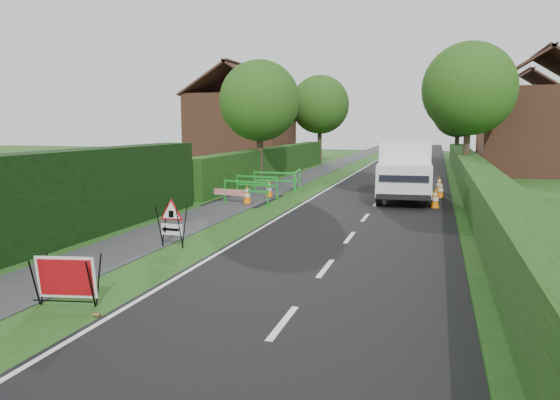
# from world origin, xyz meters

# --- Properties ---
(ground) EXTENTS (120.00, 120.00, 0.00)m
(ground) POSITION_xyz_m (0.00, 0.00, 0.00)
(ground) COLOR #224A15
(ground) RESTS_ON ground
(road_surface) EXTENTS (6.00, 90.00, 0.02)m
(road_surface) POSITION_xyz_m (2.50, 35.00, 0.00)
(road_surface) COLOR black
(road_surface) RESTS_ON ground
(footpath) EXTENTS (2.00, 90.00, 0.02)m
(footpath) POSITION_xyz_m (-3.00, 35.00, 0.01)
(footpath) COLOR #2D2D30
(footpath) RESTS_ON ground
(hedge_west_near) EXTENTS (1.10, 18.00, 2.50)m
(hedge_west_near) POSITION_xyz_m (-5.00, 0.00, 0.00)
(hedge_west_near) COLOR black
(hedge_west_near) RESTS_ON ground
(hedge_west_far) EXTENTS (1.00, 24.00, 1.80)m
(hedge_west_far) POSITION_xyz_m (-5.00, 22.00, 0.00)
(hedge_west_far) COLOR #14380F
(hedge_west_far) RESTS_ON ground
(hedge_east) EXTENTS (1.20, 50.00, 1.50)m
(hedge_east) POSITION_xyz_m (6.50, 16.00, 0.00)
(hedge_east) COLOR #14380F
(hedge_east) RESTS_ON ground
(house_west) EXTENTS (7.50, 7.40, 7.88)m
(house_west) POSITION_xyz_m (-10.00, 30.00, 2.90)
(house_west) COLOR brown
(house_west) RESTS_ON ground
(house_east_a) EXTENTS (7.50, 7.40, 7.88)m
(house_east_a) POSITION_xyz_m (11.00, 28.00, 2.90)
(house_east_a) COLOR brown
(house_east_a) RESTS_ON ground
(house_east_b) EXTENTS (7.50, 7.40, 7.88)m
(house_east_b) POSITION_xyz_m (12.00, 42.00, 2.90)
(house_east_b) COLOR brown
(house_east_b) RESTS_ON ground
(tree_nw) EXTENTS (4.40, 4.40, 6.70)m
(tree_nw) POSITION_xyz_m (-4.60, 18.00, 4.48)
(tree_nw) COLOR #2D2116
(tree_nw) RESTS_ON ground
(tree_ne) EXTENTS (5.20, 5.20, 7.79)m
(tree_ne) POSITION_xyz_m (6.40, 22.00, 5.17)
(tree_ne) COLOR #2D2116
(tree_ne) RESTS_ON ground
(tree_fw) EXTENTS (4.80, 4.80, 7.24)m
(tree_fw) POSITION_xyz_m (-4.60, 34.00, 4.83)
(tree_fw) COLOR #2D2116
(tree_fw) RESTS_ON ground
(tree_fe) EXTENTS (4.20, 4.20, 6.33)m
(tree_fe) POSITION_xyz_m (6.40, 38.00, 4.22)
(tree_fe) COLOR #2D2116
(tree_fe) RESTS_ON ground
(red_rect_sign) EXTENTS (1.15, 0.82, 0.90)m
(red_rect_sign) POSITION_xyz_m (-1.40, -2.74, 0.52)
(red_rect_sign) COLOR black
(red_rect_sign) RESTS_ON ground
(triangle_sign) EXTENTS (0.78, 0.78, 1.09)m
(triangle_sign) POSITION_xyz_m (-1.82, 2.00, 0.76)
(triangle_sign) COLOR black
(triangle_sign) RESTS_ON ground
(works_van) EXTENTS (2.36, 5.47, 2.45)m
(works_van) POSITION_xyz_m (3.51, 12.99, 1.30)
(works_van) COLOR silver
(works_van) RESTS_ON ground
(traffic_cone_0) EXTENTS (0.38, 0.38, 0.79)m
(traffic_cone_0) POSITION_xyz_m (4.80, 10.86, 0.39)
(traffic_cone_0) COLOR black
(traffic_cone_0) RESTS_ON ground
(traffic_cone_1) EXTENTS (0.38, 0.38, 0.79)m
(traffic_cone_1) POSITION_xyz_m (5.01, 14.00, 0.39)
(traffic_cone_1) COLOR black
(traffic_cone_1) RESTS_ON ground
(traffic_cone_2) EXTENTS (0.38, 0.38, 0.79)m
(traffic_cone_2) POSITION_xyz_m (4.96, 16.07, 0.39)
(traffic_cone_2) COLOR black
(traffic_cone_2) RESTS_ON ground
(traffic_cone_3) EXTENTS (0.38, 0.38, 0.79)m
(traffic_cone_3) POSITION_xyz_m (-2.52, 10.00, 0.39)
(traffic_cone_3) COLOR black
(traffic_cone_3) RESTS_ON ground
(traffic_cone_4) EXTENTS (0.38, 0.38, 0.79)m
(traffic_cone_4) POSITION_xyz_m (-2.28, 12.19, 0.39)
(traffic_cone_4) COLOR black
(traffic_cone_4) RESTS_ON ground
(ped_barrier_0) EXTENTS (2.09, 0.72, 1.00)m
(ped_barrier_0) POSITION_xyz_m (-2.57, 9.96, 0.63)
(ped_barrier_0) COLOR #1A9025
(ped_barrier_0) RESTS_ON ground
(ped_barrier_1) EXTENTS (2.09, 0.69, 1.00)m
(ped_barrier_1) POSITION_xyz_m (-2.83, 12.13, 0.63)
(ped_barrier_1) COLOR #1A9025
(ped_barrier_1) RESTS_ON ground
(ped_barrier_2) EXTENTS (2.07, 0.43, 1.00)m
(ped_barrier_2) POSITION_xyz_m (-2.66, 14.23, 0.63)
(ped_barrier_2) COLOR #1A9025
(ped_barrier_2) RESTS_ON ground
(ped_barrier_3) EXTENTS (0.63, 2.09, 1.00)m
(ped_barrier_3) POSITION_xyz_m (-1.75, 15.27, 0.63)
(ped_barrier_3) COLOR #1A9025
(ped_barrier_3) RESTS_ON ground
(redwhite_plank) EXTENTS (1.47, 0.40, 0.25)m
(redwhite_plank) POSITION_xyz_m (-3.35, 10.09, 0.00)
(redwhite_plank) COLOR red
(redwhite_plank) RESTS_ON ground
(litter_can) EXTENTS (0.12, 0.07, 0.07)m
(litter_can) POSITION_xyz_m (-0.59, -3.06, 0.00)
(litter_can) COLOR #BF7F4C
(litter_can) RESTS_ON ground
(hatchback_car) EXTENTS (1.79, 3.34, 1.08)m
(hatchback_car) POSITION_xyz_m (2.75, 25.08, 0.54)
(hatchback_car) COLOR white
(hatchback_car) RESTS_ON ground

